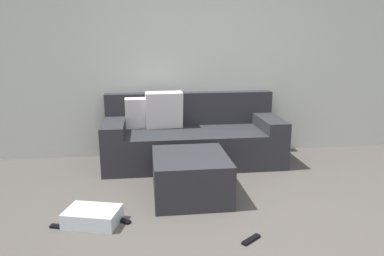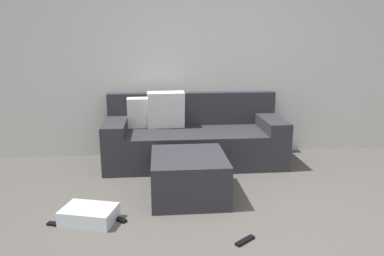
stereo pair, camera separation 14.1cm
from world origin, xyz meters
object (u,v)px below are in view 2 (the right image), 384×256
(couch_sectional, at_px, (193,138))
(storage_bin, at_px, (89,215))
(ottoman, at_px, (189,176))
(remote_under_side_table, at_px, (57,224))
(remote_near_ottoman, at_px, (245,241))
(remote_by_storage_bin, at_px, (119,219))

(couch_sectional, relative_size, storage_bin, 4.91)
(ottoman, distance_m, remote_under_side_table, 1.26)
(remote_near_ottoman, relative_size, remote_under_side_table, 1.09)
(remote_near_ottoman, height_order, remote_by_storage_bin, same)
(ottoman, bearing_deg, remote_by_storage_bin, -144.94)
(couch_sectional, xyz_separation_m, remote_under_side_table, (-1.28, -1.53, -0.30))
(storage_bin, distance_m, remote_under_side_table, 0.27)
(couch_sectional, distance_m, remote_by_storage_bin, 1.71)
(ottoman, bearing_deg, remote_under_side_table, -156.57)
(storage_bin, bearing_deg, remote_near_ottoman, -19.34)
(storage_bin, xyz_separation_m, remote_near_ottoman, (1.25, -0.44, -0.05))
(remote_by_storage_bin, relative_size, remote_under_side_table, 0.92)
(remote_near_ottoman, bearing_deg, ottoman, 75.07)
(remote_near_ottoman, distance_m, remote_by_storage_bin, 1.09)
(remote_by_storage_bin, bearing_deg, remote_near_ottoman, 17.81)
(ottoman, bearing_deg, remote_near_ottoman, -67.98)
(ottoman, relative_size, remote_near_ottoman, 4.23)
(storage_bin, xyz_separation_m, remote_by_storage_bin, (0.25, 0.00, -0.05))
(ottoman, distance_m, remote_by_storage_bin, 0.81)
(storage_bin, relative_size, remote_near_ottoman, 2.33)
(storage_bin, height_order, remote_under_side_table, storage_bin)
(remote_by_storage_bin, height_order, remote_under_side_table, same)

